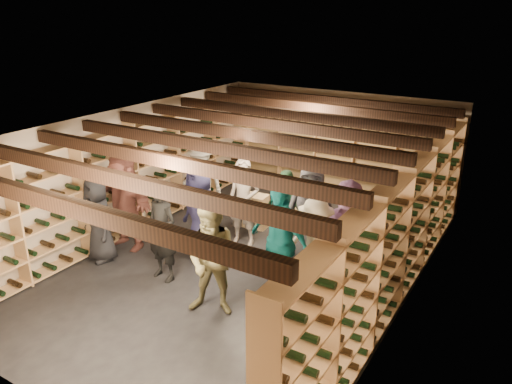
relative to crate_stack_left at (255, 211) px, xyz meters
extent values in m
plane|color=black|center=(0.62, -1.30, -0.34)|extent=(8.00, 8.00, 0.00)
cube|color=tan|center=(0.62, 2.70, 0.86)|extent=(5.50, 0.02, 2.40)
cube|color=tan|center=(0.62, -5.30, 0.86)|extent=(5.50, 0.02, 2.40)
cube|color=tan|center=(-2.13, -1.30, 0.86)|extent=(0.02, 8.00, 2.40)
cube|color=tan|center=(3.37, -1.30, 0.86)|extent=(0.02, 8.00, 2.40)
cube|color=beige|center=(0.62, -1.30, 2.06)|extent=(5.50, 8.00, 0.01)
cube|color=black|center=(0.62, -4.80, 1.92)|extent=(5.40, 0.12, 0.18)
cube|color=black|center=(0.62, -3.92, 1.92)|extent=(5.40, 0.12, 0.18)
cube|color=black|center=(0.62, -3.05, 1.92)|extent=(5.40, 0.12, 0.18)
cube|color=black|center=(0.62, -2.17, 1.92)|extent=(5.40, 0.12, 0.18)
cube|color=black|center=(0.62, -1.30, 1.92)|extent=(5.40, 0.12, 0.18)
cube|color=black|center=(0.62, -0.43, 1.92)|extent=(5.40, 0.12, 0.18)
cube|color=black|center=(0.62, 0.45, 1.92)|extent=(5.40, 0.12, 0.18)
cube|color=black|center=(0.62, 1.32, 1.92)|extent=(5.40, 0.12, 0.18)
cube|color=black|center=(0.62, 2.20, 1.92)|extent=(5.40, 0.12, 0.18)
cube|color=tan|center=(-1.95, -1.30, 0.73)|extent=(0.32, 7.50, 2.15)
cube|color=tan|center=(3.19, -1.30, 0.73)|extent=(0.32, 7.50, 2.15)
cube|color=tan|center=(0.62, 2.53, 0.73)|extent=(4.70, 0.30, 2.15)
cube|color=tan|center=(0.00, 0.00, -0.25)|extent=(0.52, 0.37, 0.17)
cube|color=tan|center=(0.00, 0.00, -0.08)|extent=(0.52, 0.37, 0.17)
cube|color=tan|center=(0.00, 0.00, 0.09)|extent=(0.52, 0.37, 0.17)
cube|color=tan|center=(0.00, 0.00, 0.26)|extent=(0.52, 0.37, 0.17)
cube|color=tan|center=(0.72, 0.23, -0.25)|extent=(0.54, 0.39, 0.17)
cube|color=tan|center=(0.72, 0.23, -0.08)|extent=(0.54, 0.39, 0.17)
cube|color=tan|center=(0.72, 0.23, 0.09)|extent=(0.54, 0.39, 0.17)
cube|color=tan|center=(0.72, 0.23, 0.26)|extent=(0.54, 0.39, 0.17)
cube|color=tan|center=(1.93, 1.62, -0.25)|extent=(0.56, 0.44, 0.17)
imported|color=black|center=(-1.56, -2.56, 0.42)|extent=(0.86, 0.69, 1.53)
imported|color=black|center=(-0.20, -2.49, 0.49)|extent=(0.64, 0.46, 1.65)
imported|color=brown|center=(1.08, -2.84, 0.50)|extent=(0.99, 0.88, 1.69)
imported|color=beige|center=(2.01, -1.51, 0.42)|extent=(1.05, 0.69, 1.51)
imported|color=#148084|center=(1.64, -1.98, 0.57)|extent=(1.13, 0.66, 1.82)
imported|color=brown|center=(-1.56, -1.95, 0.55)|extent=(1.68, 0.65, 1.78)
imported|color=#201F41|center=(-0.19, -1.51, 0.50)|extent=(0.96, 0.80, 1.68)
imported|color=gray|center=(0.22, -0.74, 0.49)|extent=(0.68, 0.52, 1.66)
imported|color=#401E19|center=(2.76, -2.05, 0.44)|extent=(0.80, 0.64, 1.56)
imported|color=#ADA99D|center=(-1.30, 0.00, 0.44)|extent=(1.01, 0.59, 1.56)
imported|color=#234A2B|center=(1.03, -0.64, 0.44)|extent=(0.99, 0.67, 1.55)
imported|color=#905F94|center=(2.34, -1.07, 0.52)|extent=(1.64, 0.66, 1.73)
imported|color=#2F2F34|center=(1.57, -0.76, 0.55)|extent=(1.02, 0.85, 1.78)
camera|label=1|loc=(4.81, -7.83, 3.85)|focal=35.00mm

